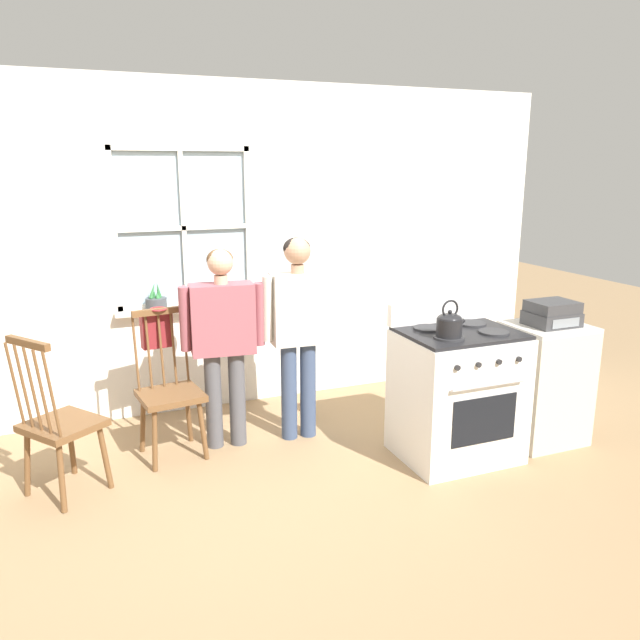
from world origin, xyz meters
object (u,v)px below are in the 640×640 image
side_counter (544,383)px  stereo (552,314)px  potted_plant (156,302)px  person_teen_center (298,320)px  handbag (157,329)px  chair_near_wall (59,425)px  stove (457,393)px  chair_by_window (169,393)px  person_elderly_left (223,331)px  kettle (449,324)px

side_counter → stereo: 0.54m
potted_plant → person_teen_center: bearing=-41.8°
potted_plant → handbag: size_ratio=0.75×
chair_near_wall → person_teen_center: 1.75m
person_teen_center → stove: 1.25m
chair_by_window → person_elderly_left: (0.40, 0.01, 0.42)m
person_elderly_left → stove: (1.48, -0.78, -0.41)m
chair_near_wall → stereo: 3.44m
stove → kettle: 0.59m
kettle → person_teen_center: bearing=131.4°
potted_plant → stereo: 3.03m
person_teen_center → potted_plant: size_ratio=6.68×
person_teen_center → potted_plant: 1.22m
stove → chair_by_window: bearing=157.7°
chair_near_wall → stove: size_ratio=0.97×
chair_by_window → person_elderly_left: person_elderly_left is taller
chair_near_wall → person_teen_center: bearing=-117.1°
potted_plant → side_counter: size_ratio=0.25×
chair_near_wall → handbag: 0.97m
person_elderly_left → handbag: person_elderly_left is taller
chair_near_wall → potted_plant: 1.41m
stove → handbag: 2.19m
chair_near_wall → potted_plant: size_ratio=4.60×
handbag → stereo: 2.87m
chair_near_wall → handbag: same height
stove → side_counter: bearing=-1.1°
person_teen_center → person_elderly_left: bearing=177.4°
stereo → person_teen_center: bearing=156.0°
potted_plant → chair_by_window: bearing=-93.1°
person_elderly_left → handbag: size_ratio=4.78×
person_elderly_left → person_teen_center: 0.55m
person_teen_center → kettle: (0.75, -0.85, 0.10)m
person_elderly_left → stereo: person_elderly_left is taller
potted_plant → side_counter: bearing=-30.7°
kettle → handbag: size_ratio=0.80×
side_counter → person_teen_center: bearing=156.6°
chair_by_window → kettle: bearing=-35.6°
kettle → chair_near_wall: bearing=166.3°
kettle → side_counter: size_ratio=0.27×
stove → kettle: size_ratio=4.39×
person_teen_center → stove: bearing=-34.1°
stereo → potted_plant: bearing=148.9°
handbag → stereo: size_ratio=0.90×
chair_by_window → potted_plant: (0.04, 0.76, 0.50)m
side_counter → chair_by_window: bearing=163.5°
person_teen_center → kettle: size_ratio=6.20×
stereo → kettle: bearing=-174.1°
chair_by_window → handbag: size_ratio=3.43×
chair_by_window → side_counter: size_ratio=1.17×
potted_plant → stereo: potted_plant is taller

